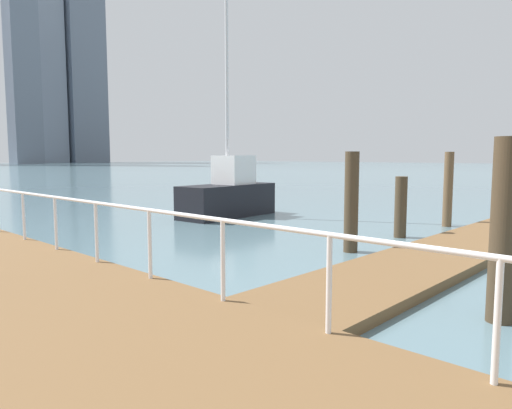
{
  "coord_description": "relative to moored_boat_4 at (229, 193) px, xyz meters",
  "views": [
    {
      "loc": [
        -7.17,
        7.72,
        2.26
      ],
      "look_at": [
        0.24,
        14.68,
        1.21
      ],
      "focal_mm": 32.97,
      "sensor_mm": 36.0,
      "label": 1
    }
  ],
  "objects": [
    {
      "name": "ground_plane",
      "position": [
        -4.95,
        -0.51,
        -0.88
      ],
      "size": [
        300.0,
        300.0,
        0.0
      ],
      "primitive_type": "plane",
      "color": "slate"
    },
    {
      "name": "floating_dock",
      "position": [
        -0.88,
        -8.82,
        -0.79
      ],
      "size": [
        15.14,
        2.0,
        0.18
      ],
      "primitive_type": "cube",
      "color": "brown",
      "rests_on": "ground_plane"
    },
    {
      "name": "boardwalk_railing",
      "position": [
        -8.1,
        -11.7,
        0.36
      ],
      "size": [
        0.06,
        29.4,
        1.08
      ],
      "color": "white",
      "rests_on": "boardwalk"
    },
    {
      "name": "dock_piling_2",
      "position": [
        -5.28,
        -10.95,
        0.38
      ],
      "size": [
        0.35,
        0.35,
        2.52
      ],
      "primitive_type": "cylinder",
      "color": "#473826",
      "rests_on": "ground_plane"
    },
    {
      "name": "dock_piling_3",
      "position": [
        3.05,
        -7.0,
        0.32
      ],
      "size": [
        0.29,
        0.29,
        2.4
      ],
      "primitive_type": "cylinder",
      "color": "brown",
      "rests_on": "ground_plane"
    },
    {
      "name": "dock_piling_4",
      "position": [
        0.09,
        -6.85,
        -0.03
      ],
      "size": [
        0.33,
        0.33,
        1.7
      ],
      "primitive_type": "cylinder",
      "color": "#473826",
      "rests_on": "ground_plane"
    },
    {
      "name": "dock_piling_5",
      "position": [
        -2.59,
        -6.92,
        0.3
      ],
      "size": [
        0.33,
        0.33,
        2.37
      ],
      "primitive_type": "cylinder",
      "color": "#473826",
      "rests_on": "ground_plane"
    },
    {
      "name": "moored_boat_4",
      "position": [
        0.0,
        0.0,
        0.0
      ],
      "size": [
        4.14,
        1.81,
        10.08
      ],
      "color": "black",
      "rests_on": "ground_plane"
    },
    {
      "name": "skyline_tower_5",
      "position": [
        43.87,
        134.0,
        22.96
      ],
      "size": [
        7.94,
        6.7,
        47.68
      ],
      "primitive_type": "cube",
      "rotation": [
        0.0,
        0.0,
        -0.0
      ],
      "color": "slate",
      "rests_on": "ground_plane"
    },
    {
      "name": "skyline_tower_6",
      "position": [
        55.91,
        151.02,
        39.32
      ],
      "size": [
        14.27,
        11.85,
        80.4
      ],
      "primitive_type": "cube",
      "rotation": [
        0.0,
        0.0,
        -0.07
      ],
      "color": "gray",
      "rests_on": "ground_plane"
    },
    {
      "name": "skyline_tower_7",
      "position": [
        69.73,
        150.2,
        40.0
      ],
      "size": [
        15.1,
        13.92,
        81.76
      ],
      "primitive_type": "cube",
      "rotation": [
        0.0,
        0.0,
        0.1
      ],
      "color": "slate",
      "rests_on": "ground_plane"
    }
  ]
}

